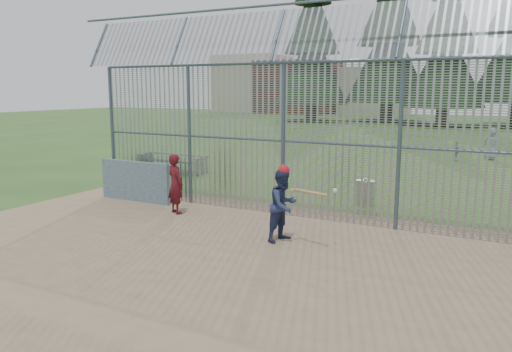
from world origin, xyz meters
The scene contains 13 objects.
ground centered at (0.00, 0.00, 0.00)m, with size 120.00×120.00×0.00m, color #2D511E.
dirt_infield centered at (0.00, -0.50, 0.01)m, with size 14.00×10.00×0.02m, color #756047.
dugout_wall centered at (-4.60, 2.90, 0.62)m, with size 2.50×0.12×1.20m, color #38566B.
batter centered at (1.00, 1.41, 0.82)m, with size 0.78×0.60×1.60m, color navy.
onlooker centered at (-2.60, 2.27, 0.83)m, with size 0.59×0.39×1.61m, color maroon.
bg_kid_standing centered at (4.24, 17.76, 0.76)m, with size 0.75×0.49×1.53m, color slate.
bg_kid_seated centered at (2.84, 16.25, 0.47)m, with size 0.55×0.23×0.95m, color slate.
batting_gear centered at (1.17, 1.38, 1.51)m, with size 1.37×0.43×0.56m.
trash_can centered at (1.64, 5.63, 0.38)m, with size 0.56×0.56×0.82m.
bleacher centered at (-6.92, 7.68, 0.41)m, with size 3.00×0.95×0.72m.
backstop_fence centered at (1.81, 3.43, 2.36)m, with size 20.09×0.81×5.30m.
conifer_row centered at (1.93, 41.51, 10.83)m, with size 38.48×12.26×20.20m.
distant_buildings centered at (-23.18, 56.49, 3.60)m, with size 26.50×10.50×8.00m.
Camera 1 is at (5.53, -8.29, 3.36)m, focal length 35.00 mm.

